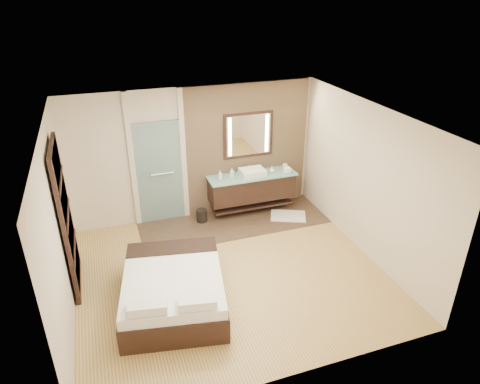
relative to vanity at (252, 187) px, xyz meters
name	(u,v)px	position (x,y,z in m)	size (l,w,h in m)	color
floor	(230,273)	(-1.10, -1.92, -0.58)	(5.00, 5.00, 0.00)	olive
tile_strip	(234,222)	(-0.50, -0.32, -0.57)	(3.80, 1.30, 0.01)	#34271C
stone_wall	(247,148)	(0.00, 0.29, 0.77)	(2.60, 0.08, 2.70)	tan
vanity	(252,187)	(0.00, 0.00, 0.00)	(1.85, 0.55, 0.88)	black
mirror_unit	(248,135)	(0.00, 0.24, 1.07)	(1.06, 0.04, 0.96)	black
frosted_door	(159,169)	(-1.85, 0.28, 0.56)	(1.10, 0.12, 2.70)	#A4D0CC
shoji_partition	(66,218)	(-3.53, -1.32, 0.63)	(0.06, 1.20, 2.40)	black
bed	(174,289)	(-2.14, -2.38, -0.28)	(1.79, 2.09, 0.71)	black
bath_mat	(288,216)	(0.65, -0.47, -0.56)	(0.72, 0.50, 0.02)	silver
waste_bin	(202,216)	(-1.12, -0.07, -0.44)	(0.22, 0.22, 0.27)	black
tissue_box	(287,170)	(0.75, -0.11, 0.33)	(0.12, 0.12, 0.10)	white
soap_bottle_a	(220,175)	(-0.69, -0.04, 0.39)	(0.08, 0.08, 0.21)	silver
soap_bottle_b	(232,173)	(-0.42, 0.05, 0.37)	(0.08, 0.08, 0.18)	#B2B2B2
soap_bottle_c	(272,170)	(0.43, -0.03, 0.35)	(0.11, 0.11, 0.14)	#C4F6ED
cup	(285,166)	(0.80, 0.12, 0.33)	(0.11, 0.11, 0.09)	white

